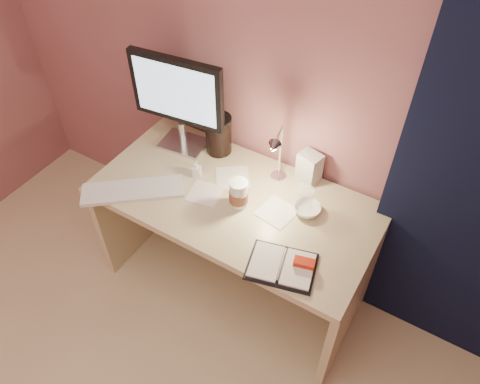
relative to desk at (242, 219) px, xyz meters
The scene contains 14 objects.
desk is the anchor object (origin of this frame).
monitor 0.72m from the desk, 164.65° to the left, with size 0.50×0.21×0.53m.
keyboard 0.59m from the desk, 146.64° to the right, with size 0.50×0.15×0.02m, color silver.
planner 0.55m from the desk, 38.45° to the right, with size 0.33×0.28×0.04m.
paper_a 0.29m from the desk, 139.39° to the right, with size 0.15×0.15×0.00m, color silver.
paper_b 0.32m from the desk, 12.27° to the right, with size 0.16×0.16×0.00m, color silver.
paper_c 0.25m from the desk, 152.91° to the left, with size 0.17×0.17×0.00m, color silver.
coffee_cup 0.31m from the desk, 68.75° to the right, with size 0.09×0.09×0.15m.
clear_cup 0.44m from the desk, ahead, with size 0.08×0.08×0.14m, color white.
bowl 0.42m from the desk, ahead, with size 0.13×0.13×0.04m, color white.
lotion_bottle 0.37m from the desk, behind, with size 0.04×0.04×0.09m, color silver.
dark_jar 0.45m from the desk, 144.02° to the left, with size 0.14×0.14×0.19m, color black.
product_box 0.46m from the desk, 43.22° to the left, with size 0.11×0.09×0.16m, color silver.
desk_lamp 0.46m from the desk, 41.46° to the left, with size 0.10×0.21×0.34m.
Camera 1 is at (0.84, 0.05, 2.39)m, focal length 35.00 mm.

